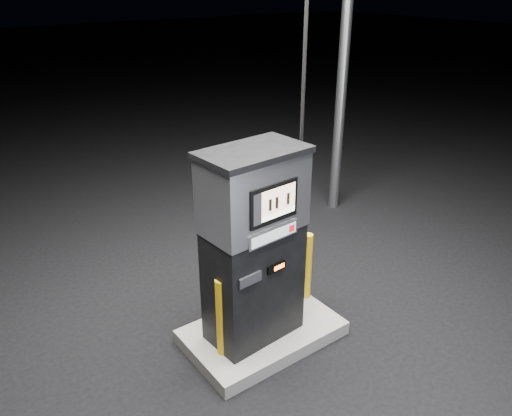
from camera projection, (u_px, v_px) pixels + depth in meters
ground at (262, 338)px, 5.35m from camera, size 80.00×80.00×0.00m
pump_island at (262, 332)px, 5.32m from camera, size 1.60×1.00×0.15m
fuel_dispenser at (254, 246)px, 4.79m from camera, size 1.12×0.66×4.14m
bollard_left at (222, 317)px, 4.76m from camera, size 0.12×0.12×0.84m
bollard_right at (307, 266)px, 5.63m from camera, size 0.14×0.14×0.81m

